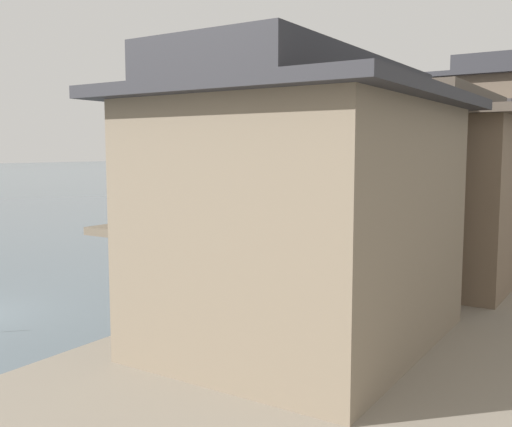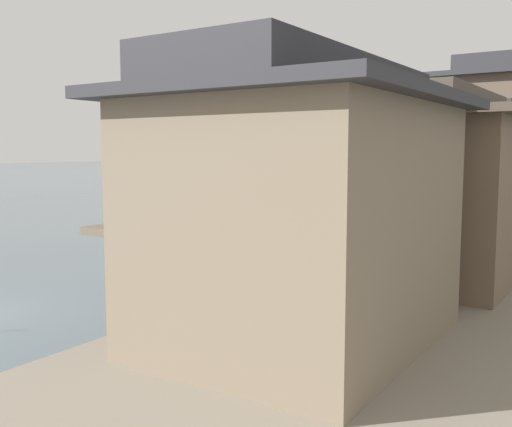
{
  "view_description": "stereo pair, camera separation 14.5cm",
  "coord_description": "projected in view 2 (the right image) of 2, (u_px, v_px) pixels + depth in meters",
  "views": [
    {
      "loc": [
        17.02,
        -9.6,
        5.03
      ],
      "look_at": [
        2.15,
        13.37,
        2.1
      ],
      "focal_mm": 41.06,
      "sensor_mm": 36.0,
      "label": 1
    },
    {
      "loc": [
        17.14,
        -9.52,
        5.03
      ],
      "look_at": [
        2.15,
        13.37,
        2.1
      ],
      "focal_mm": 41.06,
      "sensor_mm": 36.0,
      "label": 2
    }
  ],
  "objects": [
    {
      "name": "house_waterfront_second",
      "position": [
        426.0,
        188.0,
        19.44
      ],
      "size": [
        6.85,
        7.3,
        6.14
      ],
      "color": "#75604C",
      "rests_on": "riverbank_right"
    },
    {
      "name": "boat_moored_nearest",
      "position": [
        195.0,
        277.0,
        22.28
      ],
      "size": [
        3.35,
        5.73,
        0.74
      ],
      "color": "#423328",
      "rests_on": "ground"
    },
    {
      "name": "house_waterfront_narrow",
      "position": [
        494.0,
        149.0,
        30.46
      ],
      "size": [
        5.88,
        7.41,
        8.74
      ],
      "color": "brown",
      "rests_on": "riverbank_right"
    },
    {
      "name": "boat_moored_third",
      "position": [
        375.0,
        240.0,
        31.47
      ],
      "size": [
        0.92,
        4.95,
        0.71
      ],
      "color": "brown",
      "rests_on": "ground"
    },
    {
      "name": "boat_moored_second",
      "position": [
        390.0,
        208.0,
        49.16
      ],
      "size": [
        3.76,
        4.87,
        0.81
      ],
      "color": "brown",
      "rests_on": "ground"
    },
    {
      "name": "hill_far_east",
      "position": [
        465.0,
        125.0,
        132.29
      ],
      "size": [
        55.34,
        55.34,
        21.64
      ],
      "primitive_type": "cone",
      "color": "#5B6B5B",
      "rests_on": "ground"
    },
    {
      "name": "house_waterfront_tall",
      "position": [
        476.0,
        179.0,
        25.11
      ],
      "size": [
        6.97,
        5.85,
        6.14
      ],
      "color": "gray",
      "rests_on": "riverbank_right"
    },
    {
      "name": "boat_moored_far",
      "position": [
        427.0,
        225.0,
        38.09
      ],
      "size": [
        1.82,
        5.84,
        0.74
      ],
      "color": "brown",
      "rests_on": "ground"
    },
    {
      "name": "house_waterfront_nearest",
      "position": [
        302.0,
        207.0,
        12.83
      ],
      "size": [
        6.32,
        7.63,
        6.14
      ],
      "color": "#7F705B",
      "rests_on": "riverbank_right"
    }
  ]
}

